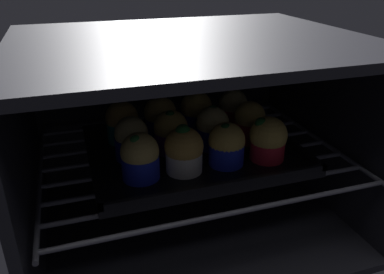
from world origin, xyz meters
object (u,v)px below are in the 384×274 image
Objects in this scene: muffin_row0_col1 at (184,151)px; muffin_row2_col0 at (122,122)px; muffin_row1_col2 at (213,128)px; muffin_row0_col0 at (140,157)px; muffin_row1_col1 at (171,132)px; muffin_row1_col3 at (249,123)px; muffin_row2_col1 at (160,117)px; muffin_row2_col3 at (233,108)px; muffin_row1_col0 at (132,139)px; baking_tray at (192,151)px; muffin_row0_col3 at (268,139)px; muffin_row0_col2 at (226,145)px; muffin_row2_col2 at (196,112)px.

muffin_row0_col1 is 16.79cm from muffin_row2_col0.
muffin_row0_col0 is at bearing -154.47° from muffin_row1_col2.
muffin_row2_col0 is (-15.44, 7.72, 0.06)cm from muffin_row1_col2.
muffin_row1_col1 is 15.45cm from muffin_row1_col3.
muffin_row2_col1 is 15.66cm from muffin_row2_col3.
muffin_row0_col1 is 1.09× the size of muffin_row1_col0.
muffin_row1_col2 reaches higher than baking_tray.
muffin_row0_col1 reaches higher than muffin_row0_col3.
muffin_row2_col3 is at bearing 1.62° from muffin_row2_col1.
muffin_row2_col2 is (-0.23, 15.08, 0.44)cm from muffin_row0_col2.
muffin_row2_col2 is at bearing -179.29° from muffin_row2_col3.
muffin_row0_col1 is at bearing -179.11° from muffin_row0_col2.
muffin_row2_col1 is (-15.31, 15.26, 0.19)cm from muffin_row0_col3.
baking_tray is at bearing -33.01° from muffin_row2_col0.
muffin_row2_col2 is at bearing 136.31° from muffin_row1_col3.
muffin_row2_col0 is (-7.65, 7.10, 0.11)cm from muffin_row1_col1.
baking_tray is at bearing 145.11° from muffin_row0_col3.
muffin_row2_col2 is (15.01, 0.28, 0.22)cm from muffin_row2_col0.
muffin_row1_col3 is 11.19cm from muffin_row2_col2.
muffin_row2_col3 is at bearing 25.82° from muffin_row1_col1.
muffin_row0_col3 is (15.08, -0.40, -0.01)cm from muffin_row0_col1.
muffin_row2_col2 is at bearing 90.88° from muffin_row0_col2.
muffin_row1_col1 reaches higher than muffin_row0_col0.
muffin_row0_col1 is 1.01× the size of muffin_row2_col2.
muffin_row0_col2 is at bearing -26.07° from muffin_row1_col0.
muffin_row0_col1 reaches higher than muffin_row1_col2.
muffin_row0_col1 is at bearing -135.22° from muffin_row2_col3.
muffin_row2_col3 is (0.01, 7.82, 0.10)cm from muffin_row1_col3.
muffin_row1_col1 is at bearing 90.21° from muffin_row0_col1.
muffin_row0_col1 reaches higher than muffin_row0_col2.
muffin_row2_col2 is at bearing 45.05° from muffin_row1_col1.
muffin_row2_col1 is 1.03× the size of muffin_row2_col3.
muffin_row1_col0 is 7.57cm from muffin_row2_col0.
muffin_row1_col1 reaches higher than muffin_row2_col3.
muffin_row1_col1 reaches higher than muffin_row0_col3.
muffin_row2_col0 is 0.95× the size of muffin_row2_col2.
muffin_row1_col1 is (7.21, 7.78, 0.00)cm from muffin_row0_col0.
muffin_row0_col1 is 16.88cm from muffin_row2_col2.
muffin_row0_col2 is at bearing -117.36° from muffin_row2_col3.
muffin_row2_col2 is at bearing 46.13° from muffin_row0_col0.
muffin_row1_col1 is at bearing -88.37° from muffin_row2_col1.
muffin_row2_col1 is (7.45, -0.07, 0.11)cm from muffin_row2_col0.
muffin_row1_col1 is 1.02× the size of muffin_row1_col3.
muffin_row2_col0 is (-0.44, 14.88, 0.12)cm from muffin_row0_col0.
muffin_row1_col1 is (-7.59, 7.71, 0.11)cm from muffin_row0_col2.
muffin_row2_col3 is (15.65, 0.44, -0.13)cm from muffin_row2_col1.
muffin_row1_col0 is 0.97× the size of muffin_row2_col0.
muffin_row0_col0 is 0.98× the size of muffin_row1_col1.
baking_tray is at bearing 62.67° from muffin_row0_col1.
muffin_row2_col3 is at bearing 88.76° from muffin_row0_col3.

